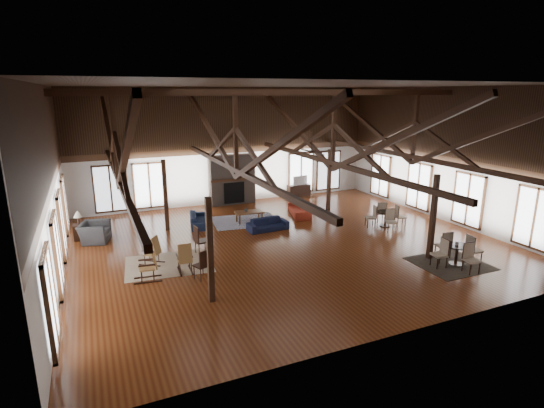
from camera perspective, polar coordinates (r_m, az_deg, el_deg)
name	(u,v)px	position (r m, az deg, el deg)	size (l,w,h in m)	color
floor	(286,243)	(16.81, 1.91, -5.23)	(16.00, 16.00, 0.00)	brown
ceiling	(288,85)	(15.78, 2.10, 15.68)	(16.00, 14.00, 0.02)	black
wall_back	(229,146)	(22.47, -5.77, 7.70)	(16.00, 0.02, 6.00)	silver
wall_front	(417,216)	(10.32, 18.97, -1.55)	(16.00, 0.02, 6.00)	silver
wall_left	(49,186)	(14.55, -27.77, 2.16)	(0.02, 14.00, 6.00)	silver
wall_right	(447,155)	(20.73, 22.51, 6.05)	(0.02, 14.00, 6.00)	silver
roof_truss	(287,140)	(15.88, 2.04, 8.55)	(15.60, 14.07, 3.14)	black
post_grid	(286,206)	(16.34, 1.96, -0.21)	(8.16, 7.16, 3.05)	black
fireplace	(232,180)	(22.44, -5.39, 3.27)	(2.50, 0.69, 2.60)	brown
ceiling_fan	(312,151)	(15.26, 5.36, 7.12)	(1.60, 1.60, 0.75)	black
sofa_navy_front	(268,224)	(18.23, -0.57, -2.74)	(1.76, 0.69, 0.51)	black
sofa_navy_left	(199,220)	(19.14, -9.83, -2.08)	(0.72, 1.83, 0.54)	#131C34
sofa_orange	(300,209)	(20.47, 3.73, -0.68)	(0.80, 2.05, 0.60)	#9E301E
coffee_table	(249,213)	(19.35, -3.08, -1.17)	(1.35, 0.77, 0.49)	brown
vase	(246,209)	(19.29, -3.52, -0.73)	(0.19, 0.19, 0.20)	#B2B2B2
armchair	(95,232)	(18.23, -22.76, -3.53)	(1.03, 1.18, 0.77)	#2C2C2E
side_table_lamp	(79,229)	(18.71, -24.47, -3.02)	(0.47, 0.47, 1.21)	black
rocking_chair_a	(154,251)	(15.18, -15.61, -6.14)	(0.88, 0.78, 1.01)	#8E5E36
rocking_chair_b	(185,259)	(14.27, -11.63, -7.23)	(0.47, 0.81, 1.02)	#8E5E36
rocking_chair_c	(150,265)	(13.97, -16.05, -7.83)	(0.90, 0.55, 1.11)	#8E5E36
side_chair_a	(199,238)	(15.66, -9.78, -4.54)	(0.51, 0.51, 1.08)	black
side_chair_b	(203,262)	(13.60, -9.23, -7.77)	(0.55, 0.55, 1.00)	black
cafe_table_near	(457,251)	(15.91, 23.61, -5.83)	(1.91, 1.91, 0.98)	black
cafe_table_far	(386,216)	(19.33, 15.03, -1.58)	(1.84, 1.84, 0.94)	black
cup_near	(457,244)	(15.82, 23.61, -4.91)	(0.13, 0.13, 0.10)	#B2B2B2
cup_far	(389,211)	(19.25, 15.44, -0.88)	(0.12, 0.12, 0.10)	#B2B2B2
tv_console	(299,190)	(24.23, 3.61, 1.84)	(1.30, 0.49, 0.65)	black
television	(299,180)	(24.11, 3.68, 3.21)	(0.91, 0.12, 0.53)	#B2B2B2
rug_tan	(169,264)	(15.21, -13.70, -7.86)	(2.89, 2.27, 0.01)	tan
rug_navy	(245,221)	(19.59, -3.60, -2.29)	(2.94, 2.21, 0.01)	#1B1B4C
rug_dark	(450,264)	(16.07, 22.81, -7.39)	(2.35, 2.14, 0.01)	black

